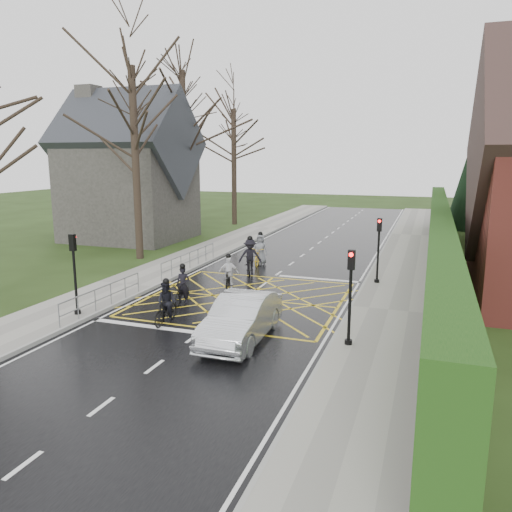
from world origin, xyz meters
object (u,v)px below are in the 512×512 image
Objects in this scene: cyclist_mid at (250,260)px; cyclist_rear at (182,290)px; cyclist_lead at (260,253)px; cyclist_front at (228,277)px; cyclist_back at (166,306)px; car at (241,318)px.

cyclist_rear is at bearing -120.00° from cyclist_mid.
cyclist_mid is 1.09× the size of cyclist_lead.
cyclist_mid is 3.34m from cyclist_front.
cyclist_front is at bearing 60.10° from cyclist_rear.
cyclist_mid is at bearing 76.25° from cyclist_front.
cyclist_back reaches higher than cyclist_rear.
cyclist_rear is 5.97m from cyclist_mid.
cyclist_rear is 1.03× the size of cyclist_front.
cyclist_rear is 1.06× the size of cyclist_back.
cyclist_lead reaches higher than cyclist_front.
cyclist_lead reaches higher than car.
cyclist_rear is 2.56m from cyclist_back.
cyclist_front is 0.88× the size of cyclist_lead.
cyclist_lead is at bearing 88.08° from cyclist_back.
cyclist_mid is 9.56m from car.
cyclist_lead is at bearing 76.76° from cyclist_rear.
cyclist_front reaches higher than cyclist_back.
car is at bearing -14.18° from cyclist_back.
cyclist_front is at bearing 83.99° from cyclist_back.
car is at bearing -79.15° from cyclist_lead.
cyclist_back is 3.28m from car.
car is at bearing -93.68° from cyclist_mid.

